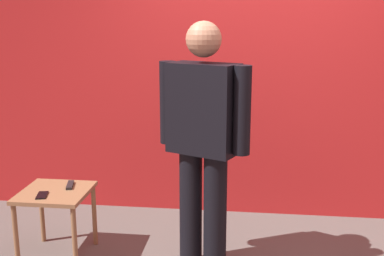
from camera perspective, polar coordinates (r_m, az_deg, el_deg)
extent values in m
cube|color=#B42122|center=(4.29, 8.29, 7.37)|extent=(5.69, 0.12, 2.74)
cylinder|color=black|center=(3.50, -0.15, -9.59)|extent=(0.22, 0.22, 0.87)
cylinder|color=black|center=(3.41, 2.78, -10.24)|extent=(0.22, 0.22, 0.87)
cube|color=black|center=(3.23, 1.36, 2.33)|extent=(0.53, 0.41, 0.62)
cube|color=silver|center=(3.34, 2.41, 3.20)|extent=(0.13, 0.06, 0.52)
cube|color=silver|center=(3.34, 2.46, 2.90)|extent=(0.05, 0.03, 0.47)
cylinder|color=black|center=(3.38, -2.91, 3.06)|extent=(0.15, 0.15, 0.59)
cylinder|color=black|center=(3.10, 6.02, 2.09)|extent=(0.15, 0.15, 0.59)
sphere|color=#A87A5B|center=(3.18, 1.41, 10.60)|extent=(0.24, 0.24, 0.24)
cube|color=olive|center=(3.72, -16.12, -7.45)|extent=(0.50, 0.50, 0.03)
cylinder|color=olive|center=(3.73, -20.36, -12.13)|extent=(0.04, 0.04, 0.50)
cylinder|color=olive|center=(3.56, -13.89, -12.92)|extent=(0.04, 0.04, 0.50)
cylinder|color=olive|center=(4.09, -17.56, -9.64)|extent=(0.04, 0.04, 0.50)
cylinder|color=olive|center=(3.93, -11.63, -10.20)|extent=(0.04, 0.04, 0.50)
cube|color=black|center=(3.64, -17.54, -7.70)|extent=(0.10, 0.16, 0.01)
cube|color=black|center=(3.77, -14.42, -6.64)|extent=(0.09, 0.18, 0.02)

